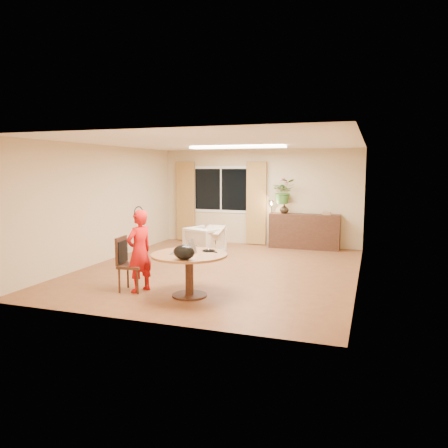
% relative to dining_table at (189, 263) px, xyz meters
% --- Properties ---
extents(floor, '(6.50, 6.50, 0.00)m').
position_rel_dining_table_xyz_m(floor, '(-0.17, 1.94, -0.56)').
color(floor, brown).
rests_on(floor, ground).
extents(ceiling, '(6.50, 6.50, 0.00)m').
position_rel_dining_table_xyz_m(ceiling, '(-0.17, 1.94, 2.04)').
color(ceiling, white).
rests_on(ceiling, wall_back).
extents(wall_back, '(5.50, 0.00, 5.50)m').
position_rel_dining_table_xyz_m(wall_back, '(-0.17, 5.19, 0.74)').
color(wall_back, tan).
rests_on(wall_back, floor).
extents(wall_left, '(0.00, 6.50, 6.50)m').
position_rel_dining_table_xyz_m(wall_left, '(-2.92, 1.94, 0.74)').
color(wall_left, tan).
rests_on(wall_left, floor).
extents(wall_right, '(0.00, 6.50, 6.50)m').
position_rel_dining_table_xyz_m(wall_right, '(2.58, 1.94, 0.74)').
color(wall_right, tan).
rests_on(wall_right, floor).
extents(window, '(1.70, 0.03, 1.30)m').
position_rel_dining_table_xyz_m(window, '(-1.27, 5.17, 0.94)').
color(window, white).
rests_on(window, wall_back).
extents(curtain_left, '(0.55, 0.08, 2.25)m').
position_rel_dining_table_xyz_m(curtain_left, '(-2.32, 5.09, 0.59)').
color(curtain_left, olive).
rests_on(curtain_left, wall_back).
extents(curtain_right, '(0.55, 0.08, 2.25)m').
position_rel_dining_table_xyz_m(curtain_right, '(-0.22, 5.09, 0.59)').
color(curtain_right, olive).
rests_on(curtain_right, wall_back).
extents(ceiling_panel, '(2.20, 0.35, 0.05)m').
position_rel_dining_table_xyz_m(ceiling_panel, '(-0.17, 3.14, 2.01)').
color(ceiling_panel, white).
rests_on(ceiling_panel, ceiling).
extents(dining_table, '(1.25, 1.25, 0.71)m').
position_rel_dining_table_xyz_m(dining_table, '(0.00, 0.00, 0.00)').
color(dining_table, brown).
rests_on(dining_table, floor).
extents(dining_chair, '(0.49, 0.45, 0.93)m').
position_rel_dining_table_xyz_m(dining_chair, '(-1.04, -0.03, -0.09)').
color(dining_chair, '#321A10').
rests_on(dining_chair, floor).
extents(child, '(0.59, 0.49, 1.39)m').
position_rel_dining_table_xyz_m(child, '(-0.91, -0.01, 0.14)').
color(child, '#B41C0D').
rests_on(child, floor).
extents(laptop, '(0.41, 0.30, 0.26)m').
position_rel_dining_table_xyz_m(laptop, '(-0.11, -0.04, 0.28)').
color(laptop, '#B7B7BC').
rests_on(laptop, dining_table).
extents(tumbler, '(0.07, 0.07, 0.10)m').
position_rel_dining_table_xyz_m(tumbler, '(0.00, 0.23, 0.20)').
color(tumbler, white).
rests_on(tumbler, dining_table).
extents(wine_glass, '(0.08, 0.08, 0.21)m').
position_rel_dining_table_xyz_m(wine_glass, '(0.37, 0.24, 0.26)').
color(wine_glass, white).
rests_on(wine_glass, dining_table).
extents(pot_lid, '(0.25, 0.25, 0.03)m').
position_rel_dining_table_xyz_m(pot_lid, '(0.23, 0.29, 0.17)').
color(pot_lid, white).
rests_on(pot_lid, dining_table).
extents(handbag, '(0.39, 0.29, 0.23)m').
position_rel_dining_table_xyz_m(handbag, '(0.11, -0.46, 0.27)').
color(handbag, black).
rests_on(handbag, dining_table).
extents(armchair, '(0.97, 0.99, 0.71)m').
position_rel_dining_table_xyz_m(armchair, '(-0.98, 3.18, -0.20)').
color(armchair, beige).
rests_on(armchair, floor).
extents(throw, '(0.46, 0.56, 0.03)m').
position_rel_dining_table_xyz_m(throw, '(-0.74, 3.15, 0.16)').
color(throw, beige).
rests_on(throw, armchair).
extents(sideboard, '(1.81, 0.44, 0.91)m').
position_rel_dining_table_xyz_m(sideboard, '(1.12, 4.95, -0.11)').
color(sideboard, '#321A10').
rests_on(sideboard, floor).
extents(vase, '(0.29, 0.29, 0.25)m').
position_rel_dining_table_xyz_m(vase, '(0.58, 4.95, 0.47)').
color(vase, black).
rests_on(vase, sideboard).
extents(bouquet, '(0.72, 0.66, 0.66)m').
position_rel_dining_table_xyz_m(bouquet, '(0.55, 4.95, 0.93)').
color(bouquet, '#336B28').
rests_on(bouquet, vase).
extents(book_stack, '(0.21, 0.17, 0.08)m').
position_rel_dining_table_xyz_m(book_stack, '(1.68, 4.95, 0.39)').
color(book_stack, '#95674C').
rests_on(book_stack, sideboard).
extents(desk_lamp, '(0.18, 0.18, 0.35)m').
position_rel_dining_table_xyz_m(desk_lamp, '(0.24, 4.90, 0.52)').
color(desk_lamp, black).
rests_on(desk_lamp, sideboard).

